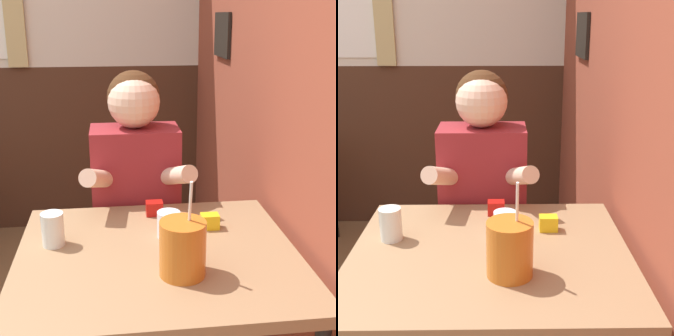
% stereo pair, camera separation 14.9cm
% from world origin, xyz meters
% --- Properties ---
extents(brick_wall_right, '(0.08, 4.20, 2.70)m').
position_xyz_m(brick_wall_right, '(1.44, 1.10, 1.35)').
color(brick_wall_right, brown).
rests_on(brick_wall_right, ground_plane).
extents(main_table, '(0.85, 0.74, 0.73)m').
position_xyz_m(main_table, '(0.95, 0.37, 0.66)').
color(main_table, '#93704C').
rests_on(main_table, ground_plane).
extents(person_seated, '(0.42, 0.40, 1.22)m').
position_xyz_m(person_seated, '(0.92, 0.86, 0.64)').
color(person_seated, maroon).
rests_on(person_seated, ground_plane).
extents(cocktail_pitcher, '(0.13, 0.13, 0.28)m').
position_xyz_m(cocktail_pitcher, '(1.01, 0.24, 0.81)').
color(cocktail_pitcher, '#C6661E').
rests_on(cocktail_pitcher, main_table).
extents(glass_near_pitcher, '(0.08, 0.08, 0.09)m').
position_xyz_m(glass_near_pitcher, '(1.00, 0.47, 0.78)').
color(glass_near_pitcher, silver).
rests_on(glass_near_pitcher, main_table).
extents(glass_center, '(0.07, 0.07, 0.11)m').
position_xyz_m(glass_center, '(0.64, 0.46, 0.79)').
color(glass_center, silver).
rests_on(glass_center, main_table).
extents(condiment_ketchup, '(0.06, 0.04, 0.05)m').
position_xyz_m(condiment_ketchup, '(0.97, 0.65, 0.76)').
color(condiment_ketchup, '#B7140F').
rests_on(condiment_ketchup, main_table).
extents(condiment_mustard, '(0.06, 0.04, 0.05)m').
position_xyz_m(condiment_mustard, '(1.14, 0.51, 0.76)').
color(condiment_mustard, yellow).
rests_on(condiment_mustard, main_table).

